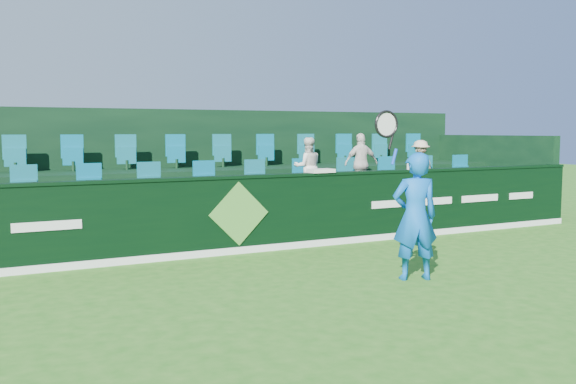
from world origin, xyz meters
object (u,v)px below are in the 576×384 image
spectator_middle (361,163)px  drinks_bottle (408,164)px  tennis_player (415,215)px  spectator_right (420,165)px  spectator_left (308,167)px  towel (321,171)px

spectator_middle → drinks_bottle: bearing=118.1°
tennis_player → spectator_middle: 4.54m
spectator_middle → spectator_right: spectator_middle is taller
tennis_player → spectator_left: size_ratio=2.06×
spectator_left → towel: 1.17m
spectator_middle → towel: 1.98m
spectator_right → towel: (-3.21, -1.12, 0.03)m
spectator_middle → tennis_player: bearing=75.7°
spectator_left → drinks_bottle: bearing=161.8°
spectator_right → towel: 3.40m
tennis_player → spectator_middle: (1.84, 4.12, 0.51)m
spectator_left → drinks_bottle: spectator_left is taller
towel → spectator_right: bearing=19.2°
spectator_left → towel: bearing=88.7°
spectator_right → drinks_bottle: (-1.20, -1.12, 0.10)m
towel → drinks_bottle: size_ratio=2.21×
spectator_middle → drinks_bottle: (0.37, -1.12, 0.02)m
spectator_middle → spectator_right: size_ratio=1.14×
spectator_right → drinks_bottle: bearing=33.7°
spectator_left → spectator_middle: 1.29m
tennis_player → spectator_left: 4.18m
spectator_left → spectator_right: (2.87, 0.00, -0.04)m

